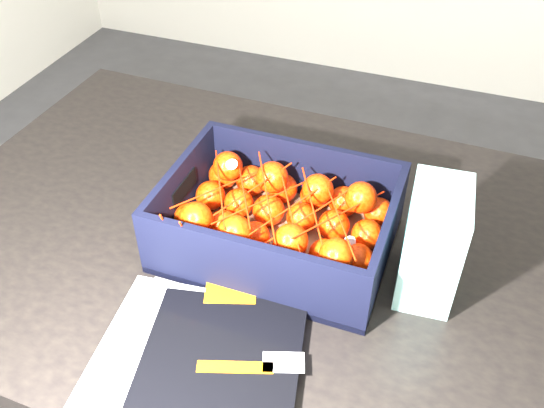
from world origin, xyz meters
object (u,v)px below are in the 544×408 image
(produce_crate, at_px, (279,227))
(retail_carton, at_px, (432,243))
(table, at_px, (270,279))
(magazine_stack, at_px, (187,372))

(produce_crate, distance_m, retail_carton, 0.24)
(table, xyz_separation_m, retail_carton, (0.25, -0.02, 0.19))
(table, bearing_deg, produce_crate, -24.27)
(magazine_stack, bearing_deg, produce_crate, 84.39)
(table, bearing_deg, magazine_stack, -91.89)
(table, distance_m, retail_carton, 0.32)
(produce_crate, bearing_deg, table, 155.73)
(magazine_stack, height_order, produce_crate, produce_crate)
(magazine_stack, bearing_deg, retail_carton, 45.37)
(table, distance_m, produce_crate, 0.14)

